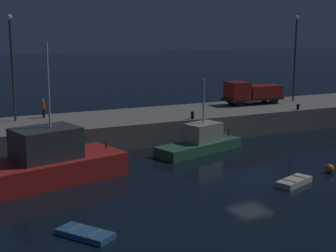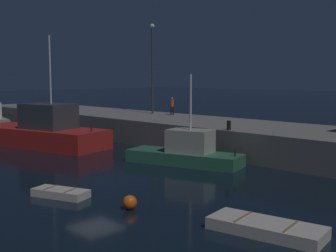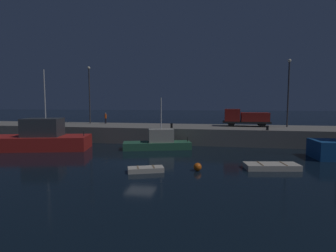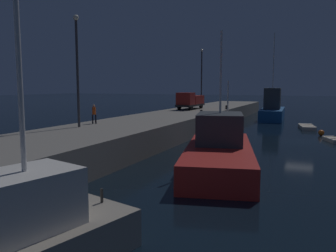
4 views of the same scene
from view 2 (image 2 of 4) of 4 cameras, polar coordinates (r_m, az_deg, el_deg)
The scene contains 10 objects.
ground_plane at distance 24.21m, azimuth -9.32°, elevation -7.13°, with size 320.00×320.00×0.00m, color black.
pier_quay at distance 33.81m, azimuth 10.18°, elevation -1.57°, with size 74.63×8.03×2.03m.
fishing_trawler_red at distance 37.38m, azimuth -15.87°, elevation -0.73°, with size 12.51×6.77×8.84m.
fishing_boat_orange at distance 28.58m, azimuth 2.34°, elevation -3.34°, with size 7.89×4.35×5.78m.
dinghy_orange_near at distance 21.62m, azimuth -13.61°, elevation -8.35°, with size 2.89×1.96×0.41m.
rowboat_white_mid at distance 16.66m, azimuth 12.47°, elevation -12.63°, with size 4.34×2.28×0.48m.
mooring_buoy_near at distance 19.13m, azimuth -4.92°, elevation -9.74°, with size 0.62×0.62×0.62m, color orange.
lamp_post_west at distance 43.42m, azimuth -2.01°, elevation 8.20°, with size 0.44×0.44×8.64m.
dockworker at distance 41.95m, azimuth 0.54°, elevation 2.72°, with size 0.32×0.44×1.65m.
bollard_west at distance 30.15m, azimuth 7.82°, elevation 0.08°, with size 0.28×0.28×0.64m, color black.
Camera 2 is at (19.27, -13.55, 5.58)m, focal length 47.52 mm.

